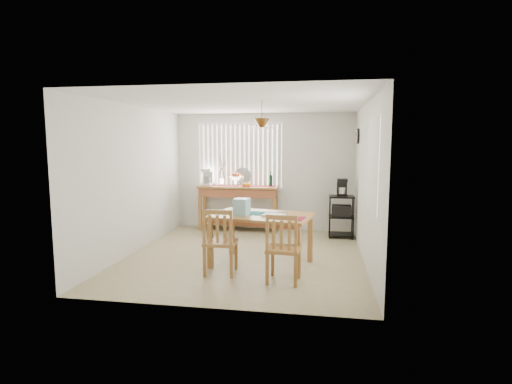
% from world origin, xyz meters
% --- Properties ---
extents(ground, '(4.00, 4.50, 0.01)m').
position_xyz_m(ground, '(0.00, 0.00, -0.01)').
color(ground, tan).
extents(room_shell, '(4.20, 4.70, 2.70)m').
position_xyz_m(room_shell, '(0.00, 0.02, 1.69)').
color(room_shell, silver).
rests_on(room_shell, ground).
extents(sideboard, '(1.77, 0.50, 1.00)m').
position_xyz_m(sideboard, '(-0.53, 1.98, 0.75)').
color(sideboard, '#9E6D35').
rests_on(sideboard, ground).
extents(sideboard_items, '(1.68, 0.42, 0.76)m').
position_xyz_m(sideboard_items, '(-0.83, 2.00, 1.16)').
color(sideboard_items, maroon).
rests_on(sideboard_items, sideboard).
extents(wire_cart, '(0.51, 0.41, 0.87)m').
position_xyz_m(wire_cart, '(1.70, 1.67, 0.52)').
color(wire_cart, black).
rests_on(wire_cart, ground).
extents(cart_items, '(0.20, 0.24, 0.36)m').
position_xyz_m(cart_items, '(1.70, 1.68, 1.03)').
color(cart_items, black).
rests_on(cart_items, wire_cart).
extents(dining_table, '(1.68, 1.24, 0.82)m').
position_xyz_m(dining_table, '(0.36, -0.46, 0.73)').
color(dining_table, '#9E6D35').
rests_on(dining_table, ground).
extents(table_items, '(1.17, 0.75, 0.26)m').
position_xyz_m(table_items, '(0.19, -0.57, 0.92)').
color(table_items, '#126863').
rests_on(table_items, dining_table).
extents(chair_left, '(0.48, 0.48, 1.00)m').
position_xyz_m(chair_left, '(-0.18, -1.03, 0.49)').
color(chair_left, '#9E6D35').
rests_on(chair_left, ground).
extents(chair_right, '(0.49, 0.49, 0.99)m').
position_xyz_m(chair_right, '(0.78, -1.23, 0.48)').
color(chair_right, '#9E6D35').
rests_on(chair_right, ground).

